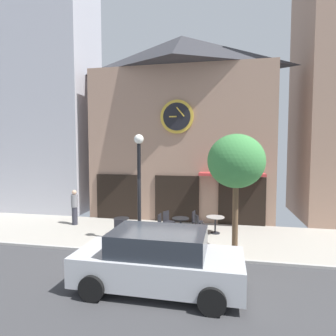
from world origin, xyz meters
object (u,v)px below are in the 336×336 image
object	(u,v)px
cafe_table_near_door	(121,224)
cafe_chair_near_lamp	(196,220)
cafe_chair_corner	(199,224)
parked_car_silver	(159,260)
cafe_chair_facing_wall	(162,223)
cafe_chair_right_end	(168,220)
cafe_chair_by_entrance	(119,228)
pedestrian_grey	(75,207)
street_tree	(236,162)
cafe_table_center	(215,221)
cafe_table_center_right	(181,223)
street_lamp	(139,189)

from	to	relation	value
cafe_table_near_door	cafe_chair_near_lamp	xyz separation A→B (m)	(3.01, 1.11, 0.04)
cafe_chair_corner	parked_car_silver	size ratio (longest dim) A/B	0.21
cafe_chair_facing_wall	cafe_table_near_door	bearing A→B (deg)	-170.27
cafe_chair_near_lamp	cafe_chair_facing_wall	world-z (taller)	same
cafe_table_near_door	cafe_chair_right_end	xyz separation A→B (m)	(1.80, 0.86, 0.04)
cafe_chair_by_entrance	pedestrian_grey	distance (m)	3.60
cafe_chair_near_lamp	cafe_chair_by_entrance	distance (m)	3.39
parked_car_silver	cafe_table_near_door	bearing A→B (deg)	121.72
street_tree	cafe_chair_by_entrance	xyz separation A→B (m)	(-4.38, 0.38, -2.66)
cafe_chair_near_lamp	pedestrian_grey	bearing A→B (deg)	179.59
cafe_chair_right_end	parked_car_silver	size ratio (longest dim) A/B	0.21
pedestrian_grey	cafe_table_center	bearing A→B (deg)	-1.07
cafe_table_near_door	cafe_chair_near_lamp	size ratio (longest dim) A/B	0.81
cafe_chair_right_end	parked_car_silver	bearing A→B (deg)	-81.43
cafe_table_center_right	cafe_chair_right_end	bearing A→B (deg)	141.31
cafe_table_center_right	cafe_chair_corner	distance (m)	0.76
street_lamp	cafe_chair_near_lamp	distance (m)	3.22
cafe_table_center	cafe_table_near_door	bearing A→B (deg)	-165.15
cafe_table_center_right	cafe_chair_by_entrance	bearing A→B (deg)	-152.78
cafe_table_center	parked_car_silver	xyz separation A→B (m)	(-1.30, -5.16, 0.23)
cafe_chair_facing_wall	cafe_chair_near_lamp	bearing A→B (deg)	31.39
street_lamp	cafe_chair_corner	distance (m)	3.00
cafe_chair_facing_wall	cafe_table_center_right	bearing A→B (deg)	3.78
cafe_chair_facing_wall	cafe_chair_right_end	xyz separation A→B (m)	(0.13, 0.58, 0.00)
cafe_chair_corner	street_tree	bearing A→B (deg)	-50.08
street_tree	pedestrian_grey	size ratio (longest dim) A/B	2.48
cafe_chair_facing_wall	cafe_chair_right_end	distance (m)	0.59
cafe_chair_facing_wall	street_tree	bearing A→B (deg)	-26.93
cafe_table_center	cafe_chair_right_end	world-z (taller)	cafe_chair_right_end
cafe_chair_facing_wall	pedestrian_grey	size ratio (longest dim) A/B	0.54
cafe_chair_facing_wall	cafe_chair_by_entrance	world-z (taller)	same
street_tree	cafe_table_near_door	distance (m)	5.46
cafe_table_center	cafe_chair_facing_wall	size ratio (longest dim) A/B	0.86
cafe_chair_right_end	cafe_chair_facing_wall	bearing A→B (deg)	-102.99
cafe_chair_near_lamp	cafe_chair_right_end	distance (m)	1.23
street_tree	cafe_table_center_right	size ratio (longest dim) A/B	5.41
cafe_table_near_door	parked_car_silver	xyz separation A→B (m)	(2.56, -4.14, 0.27)
parked_car_silver	cafe_table_center	bearing A→B (deg)	75.83
cafe_chair_by_entrance	cafe_chair_right_end	bearing A→B (deg)	46.64
cafe_table_center_right	cafe_chair_facing_wall	distance (m)	0.79
street_lamp	cafe_chair_by_entrance	world-z (taller)	street_lamp
street_lamp	cafe_table_near_door	size ratio (longest dim) A/B	5.74
street_lamp	cafe_chair_right_end	bearing A→B (deg)	67.00
cafe_chair_facing_wall	cafe_chair_by_entrance	bearing A→B (deg)	-142.83
street_lamp	cafe_table_center	size ratio (longest dim) A/B	5.37
cafe_chair_near_lamp	cafe_chair_by_entrance	world-z (taller)	same
cafe_chair_near_lamp	cafe_chair_corner	world-z (taller)	same
cafe_table_near_door	cafe_chair_corner	xyz separation A→B (m)	(3.21, 0.46, 0.04)
cafe_table_center_right	cafe_table_center	size ratio (longest dim) A/B	0.99
cafe_chair_right_end	cafe_chair_by_entrance	distance (m)	2.31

